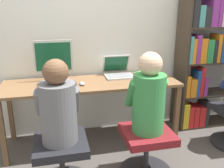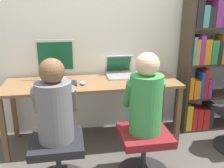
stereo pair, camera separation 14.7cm
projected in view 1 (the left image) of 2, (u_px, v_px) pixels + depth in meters
name	position (u px, v px, depth m)	size (l,w,h in m)	color
ground_plane	(97.00, 155.00, 2.69)	(14.00, 14.00, 0.00)	#4C4742
wall_back	(85.00, 27.00, 2.91)	(10.00, 0.05, 2.60)	silver
desk	(92.00, 89.00, 2.77)	(1.92, 0.60, 0.73)	brown
desktop_monitor	(54.00, 61.00, 2.75)	(0.42, 0.21, 0.45)	beige
laptop	(118.00, 72.00, 2.97)	(0.33, 0.34, 0.24)	#B7B7BC
keyboard	(58.00, 85.00, 2.61)	(0.38, 0.17, 0.03)	#232326
computer_mouse_by_keyboard	(82.00, 83.00, 2.65)	(0.06, 0.10, 0.03)	#99999E
office_chair_left	(62.00, 160.00, 2.15)	(0.49, 0.49, 0.46)	#262628
office_chair_right	(146.00, 149.00, 2.32)	(0.49, 0.49, 0.46)	#262628
person_at_monitor	(58.00, 106.00, 2.01)	(0.36, 0.33, 0.70)	slate
person_at_laptop	(149.00, 97.00, 2.17)	(0.35, 0.33, 0.72)	#388C47
bookshelf	(205.00, 60.00, 3.11)	(0.85, 0.32, 1.73)	#382D23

